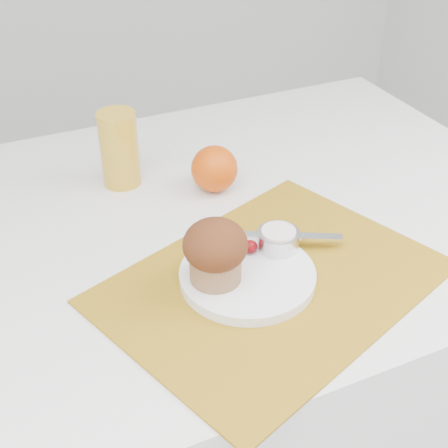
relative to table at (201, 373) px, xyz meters
name	(u,v)px	position (x,y,z in m)	size (l,w,h in m)	color
table	(201,373)	(0.00, 0.00, 0.00)	(1.20, 0.80, 0.75)	white
placemat	(272,282)	(0.03, -0.20, 0.38)	(0.46, 0.34, 0.00)	#A17416
plate	(247,276)	(0.00, -0.18, 0.39)	(0.19, 0.19, 0.02)	white
ramekin	(278,239)	(0.07, -0.15, 0.41)	(0.06, 0.06, 0.03)	silver
cream	(279,232)	(0.07, -0.15, 0.42)	(0.05, 0.05, 0.01)	white
raspberry_near	(238,240)	(0.02, -0.12, 0.40)	(0.02, 0.02, 0.02)	#5D0203
raspberry_far	(250,247)	(0.03, -0.14, 0.40)	(0.02, 0.02, 0.02)	#4F0205
butter_knife	(278,236)	(0.08, -0.13, 0.40)	(0.19, 0.02, 0.00)	white
orange	(214,169)	(0.06, 0.07, 0.42)	(0.08, 0.08, 0.08)	#DC4F07
juice_glass	(119,149)	(-0.08, 0.16, 0.44)	(0.07, 0.07, 0.13)	gold
muffin	(215,251)	(-0.04, -0.18, 0.44)	(0.09, 0.09, 0.09)	#996F4A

